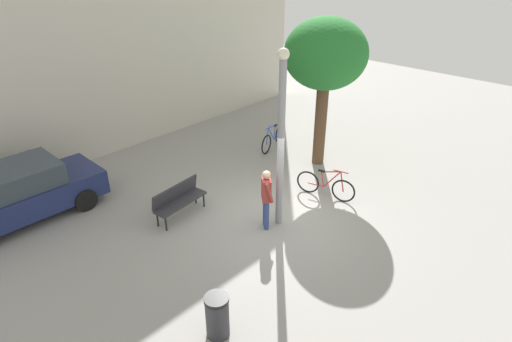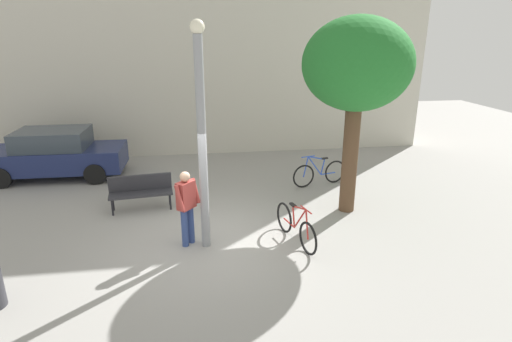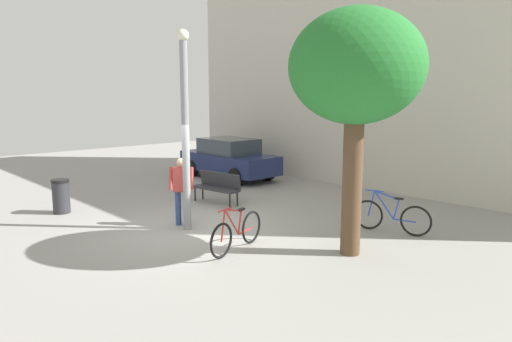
% 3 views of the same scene
% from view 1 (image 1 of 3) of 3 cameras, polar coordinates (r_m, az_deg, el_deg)
% --- Properties ---
extents(ground_plane, '(36.00, 36.00, 0.00)m').
position_cam_1_polar(ground_plane, '(11.77, 2.72, -6.30)').
color(ground_plane, gray).
extents(building_facade, '(17.13, 2.00, 9.14)m').
position_cam_1_polar(building_facade, '(16.29, -20.13, 19.15)').
color(building_facade, beige).
rests_on(building_facade, ground_plane).
extents(lamppost, '(0.28, 0.28, 4.63)m').
position_cam_1_polar(lamppost, '(10.39, 3.36, 4.53)').
color(lamppost, gray).
rests_on(lamppost, ground_plane).
extents(person_by_lamppost, '(0.56, 0.60, 1.67)m').
position_cam_1_polar(person_by_lamppost, '(10.90, 1.39, -3.28)').
color(person_by_lamppost, '#334784').
rests_on(person_by_lamppost, ground_plane).
extents(park_bench, '(1.64, 0.66, 0.92)m').
position_cam_1_polar(park_bench, '(11.78, -10.34, -3.60)').
color(park_bench, '#2D2D33').
rests_on(park_bench, ground_plane).
extents(plaza_tree, '(2.58, 2.58, 4.80)m').
position_cam_1_polar(plaza_tree, '(13.64, 9.28, 14.97)').
color(plaza_tree, brown).
rests_on(plaza_tree, ground_plane).
extents(bicycle_blue, '(1.76, 0.51, 0.97)m').
position_cam_1_polar(bicycle_blue, '(15.62, 2.32, 4.39)').
color(bicycle_blue, black).
rests_on(bicycle_blue, ground_plane).
extents(bicycle_red, '(0.50, 1.76, 0.97)m').
position_cam_1_polar(bicycle_red, '(12.67, 9.29, -1.94)').
color(bicycle_red, black).
rests_on(bicycle_red, ground_plane).
extents(parked_car_navy, '(4.22, 1.85, 1.55)m').
position_cam_1_polar(parked_car_navy, '(12.99, -29.05, -2.62)').
color(parked_car_navy, navy).
rests_on(parked_car_navy, ground_plane).
extents(trash_bin, '(0.47, 0.47, 0.93)m').
position_cam_1_polar(trash_bin, '(8.46, -5.20, -18.74)').
color(trash_bin, '#2D2D33').
rests_on(trash_bin, ground_plane).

